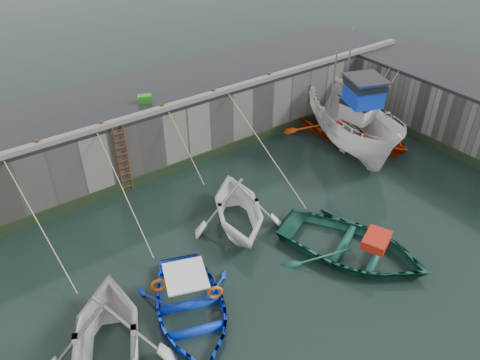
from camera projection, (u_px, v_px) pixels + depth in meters
ground at (318, 320)px, 14.85m from camera, size 120.00×120.00×0.00m
quay_back at (140, 125)px, 22.30m from camera, size 30.00×5.00×3.00m
road_back at (136, 94)px, 21.39m from camera, size 30.00×5.00×0.16m
kerb_back at (159, 110)px, 19.72m from camera, size 30.00×0.30×0.20m
algae_back at (168, 171)px, 21.33m from camera, size 30.00×0.08×0.50m
algae_right at (468, 160)px, 22.06m from camera, size 0.08×15.00×0.50m
ladder at (123, 160)px, 19.57m from camera, size 0.51×0.08×3.20m
boat_near_white at (111, 359)px, 13.70m from camera, size 5.89×6.21×2.58m
boat_near_white_rope at (56, 260)px, 17.02m from camera, size 0.04×5.62×3.10m
boat_near_blue at (191, 314)px, 15.02m from camera, size 4.78×5.60×0.98m
boat_near_blue_rope at (126, 231)px, 18.33m from camera, size 0.04×5.60×3.10m
boat_near_blacktrim at (238, 225)px, 18.63m from camera, size 5.33×5.64×2.35m
boat_near_blacktrim_rope at (192, 182)px, 21.04m from camera, size 0.04×3.43×3.10m
boat_near_navy at (351, 253)px, 17.30m from camera, size 5.89×6.70×1.15m
boat_near_navy_rope at (260, 183)px, 20.96m from camera, size 0.04×6.54×3.10m
boat_far_white at (352, 124)px, 22.91m from camera, size 5.36×8.18×5.96m
boat_far_orange at (348, 126)px, 24.36m from camera, size 5.83×7.63×4.47m
fish_crate at (145, 99)px, 20.44m from camera, size 0.70×0.58×0.33m
bollard_a at (38, 143)px, 17.39m from camera, size 0.18×0.18×0.28m
bollard_b at (102, 124)px, 18.58m from camera, size 0.18×0.18×0.28m
bollard_c at (162, 107)px, 19.86m from camera, size 0.18×0.18×0.28m
bollard_d at (213, 92)px, 21.10m from camera, size 0.18×0.18×0.28m
bollard_e at (269, 76)px, 22.62m from camera, size 0.18×0.18×0.28m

